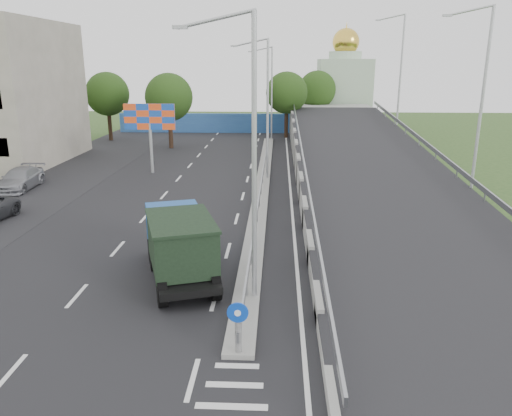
# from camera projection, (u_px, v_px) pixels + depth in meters

# --- Properties ---
(ground) EXTENTS (160.00, 160.00, 0.00)m
(ground) POSITION_uv_depth(u_px,v_px,m) (232.00, 405.00, 13.03)
(ground) COLOR #2D4C1E
(ground) RESTS_ON ground
(road_surface) EXTENTS (26.00, 90.00, 0.04)m
(road_surface) POSITION_uv_depth(u_px,v_px,m) (214.00, 200.00, 32.33)
(road_surface) COLOR black
(road_surface) RESTS_ON ground
(parking_strip) EXTENTS (8.00, 90.00, 0.05)m
(parking_strip) POSITION_uv_depth(u_px,v_px,m) (18.00, 198.00, 32.90)
(parking_strip) COLOR black
(parking_strip) RESTS_ON ground
(median) EXTENTS (1.00, 44.00, 0.20)m
(median) POSITION_uv_depth(u_px,v_px,m) (262.00, 185.00, 36.00)
(median) COLOR gray
(median) RESTS_ON ground
(overpass_ramp) EXTENTS (10.00, 50.00, 3.50)m
(overpass_ramp) POSITION_uv_depth(u_px,v_px,m) (368.00, 163.00, 35.21)
(overpass_ramp) COLOR gray
(overpass_ramp) RESTS_ON ground
(median_guardrail) EXTENTS (0.09, 44.00, 0.71)m
(median_guardrail) POSITION_uv_depth(u_px,v_px,m) (262.00, 176.00, 35.82)
(median_guardrail) COLOR gray
(median_guardrail) RESTS_ON median
(sign_bollard) EXTENTS (0.64, 0.23, 1.67)m
(sign_bollard) POSITION_uv_depth(u_px,v_px,m) (238.00, 327.00, 14.82)
(sign_bollard) COLOR black
(sign_bollard) RESTS_ON median
(lamp_post_near) EXTENTS (2.74, 0.18, 10.08)m
(lamp_post_near) POSITION_uv_depth(u_px,v_px,m) (249.00, 147.00, 17.14)
(lamp_post_near) COLOR #B2B5B7
(lamp_post_near) RESTS_ON median
(lamp_post_mid) EXTENTS (2.74, 0.18, 10.08)m
(lamp_post_mid) POSITION_uv_depth(u_px,v_px,m) (265.00, 102.00, 36.31)
(lamp_post_mid) COLOR #B2B5B7
(lamp_post_mid) RESTS_ON median
(lamp_post_far) EXTENTS (2.74, 0.18, 10.08)m
(lamp_post_far) POSITION_uv_depth(u_px,v_px,m) (270.00, 88.00, 55.48)
(lamp_post_far) COLOR #B2B5B7
(lamp_post_far) RESTS_ON median
(blue_wall) EXTENTS (30.00, 0.50, 2.40)m
(blue_wall) POSITION_uv_depth(u_px,v_px,m) (238.00, 123.00, 62.71)
(blue_wall) COLOR #284E95
(blue_wall) RESTS_ON ground
(church) EXTENTS (7.00, 7.00, 13.80)m
(church) POSITION_uv_depth(u_px,v_px,m) (344.00, 87.00, 68.61)
(church) COLOR #B2CCAD
(church) RESTS_ON ground
(billboard) EXTENTS (4.00, 0.24, 5.50)m
(billboard) POSITION_uv_depth(u_px,v_px,m) (150.00, 121.00, 39.08)
(billboard) COLOR #B2B5B7
(billboard) RESTS_ON ground
(tree_left_mid) EXTENTS (4.80, 4.80, 7.60)m
(tree_left_mid) POSITION_uv_depth(u_px,v_px,m) (169.00, 97.00, 50.35)
(tree_left_mid) COLOR black
(tree_left_mid) RESTS_ON ground
(tree_median_far) EXTENTS (4.80, 4.80, 7.60)m
(tree_median_far) POSITION_uv_depth(u_px,v_px,m) (287.00, 93.00, 57.49)
(tree_median_far) COLOR black
(tree_median_far) RESTS_ON ground
(tree_left_far) EXTENTS (4.80, 4.80, 7.60)m
(tree_left_far) POSITION_uv_depth(u_px,v_px,m) (107.00, 94.00, 55.49)
(tree_left_far) COLOR black
(tree_left_far) RESTS_ON ground
(tree_ramp_far) EXTENTS (4.80, 4.80, 7.60)m
(tree_ramp_far) POSITION_uv_depth(u_px,v_px,m) (317.00, 90.00, 64.03)
(tree_ramp_far) COLOR black
(tree_ramp_far) RESTS_ON ground
(dump_truck) EXTENTS (4.12, 6.67, 2.77)m
(dump_truck) POSITION_uv_depth(u_px,v_px,m) (179.00, 242.00, 20.39)
(dump_truck) COLOR black
(dump_truck) RESTS_ON ground
(parked_car_d) EXTENTS (2.25, 5.07, 1.45)m
(parked_car_d) POSITION_uv_depth(u_px,v_px,m) (20.00, 179.00, 34.99)
(parked_car_d) COLOR gray
(parked_car_d) RESTS_ON ground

